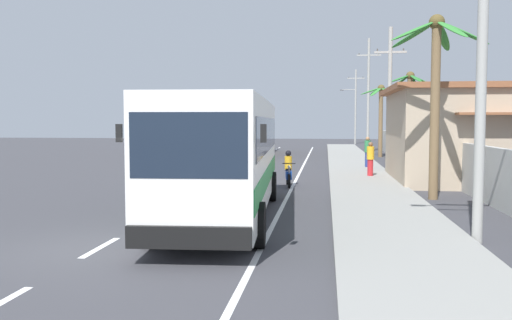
{
  "coord_description": "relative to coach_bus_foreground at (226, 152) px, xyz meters",
  "views": [
    {
      "loc": [
        5.0,
        -11.63,
        2.82
      ],
      "look_at": [
        2.98,
        4.36,
        1.7
      ],
      "focal_mm": 38.73,
      "sensor_mm": 36.0,
      "label": 1
    }
  ],
  "objects": [
    {
      "name": "ground_plane",
      "position": [
        -2.07,
        -4.39,
        -1.93
      ],
      "size": [
        160.0,
        160.0,
        0.0
      ],
      "primitive_type": "plane",
      "color": "#3A3A3F"
    },
    {
      "name": "utility_pole_mid",
      "position": [
        6.54,
        16.39,
        2.31
      ],
      "size": [
        1.82,
        0.24,
        8.19
      ],
      "color": "#9E9E99",
      "rests_on": "ground"
    },
    {
      "name": "utility_pole_nearest",
      "position": [
        6.39,
        -2.77,
        2.75
      ],
      "size": [
        3.07,
        0.24,
        8.78
      ],
      "color": "#9E9E99",
      "rests_on": "ground"
    },
    {
      "name": "motorcycle_beside_bus",
      "position": [
        1.33,
        7.99,
        -1.29
      ],
      "size": [
        0.56,
        1.96,
        1.57
      ],
      "color": "black",
      "rests_on": "ground"
    },
    {
      "name": "palm_second",
      "position": [
        6.83,
        4.55,
        2.6
      ],
      "size": [
        3.61,
        3.54,
        6.64
      ],
      "color": "brown",
      "rests_on": "ground"
    },
    {
      "name": "sidewalk_kerb",
      "position": [
        4.73,
        5.61,
        -1.86
      ],
      "size": [
        3.2,
        90.0,
        0.14
      ],
      "primitive_type": "cube",
      "color": "gray",
      "rests_on": "ground"
    },
    {
      "name": "coach_bus_foreground",
      "position": [
        0.0,
        0.0,
        0.0
      ],
      "size": [
        3.4,
        11.65,
        3.71
      ],
      "color": "white",
      "rests_on": "ground"
    },
    {
      "name": "palm_third",
      "position": [
        7.27,
        28.84,
        2.12
      ],
      "size": [
        3.31,
        2.99,
        5.76
      ],
      "color": "brown",
      "rests_on": "ground"
    },
    {
      "name": "lane_markings",
      "position": [
        0.19,
        10.27,
        -1.93
      ],
      "size": [
        3.74,
        71.0,
        0.01
      ],
      "color": "white",
      "rests_on": "ground"
    },
    {
      "name": "pedestrian_midwalk",
      "position": [
        5.15,
        11.77,
        -0.91
      ],
      "size": [
        0.36,
        0.36,
        1.68
      ],
      "rotation": [
        0.0,
        0.0,
        2.2
      ],
      "color": "red",
      "rests_on": "sidewalk_kerb"
    },
    {
      "name": "pedestrian_near_kerb",
      "position": [
        5.4,
        17.17,
        -0.85
      ],
      "size": [
        0.36,
        0.36,
        1.8
      ],
      "rotation": [
        0.0,
        0.0,
        1.39
      ],
      "color": "navy",
      "rests_on": "sidewalk_kerb"
    },
    {
      "name": "boundary_wall",
      "position": [
        8.53,
        9.61,
        -0.95
      ],
      "size": [
        0.24,
        60.0,
        1.97
      ],
      "primitive_type": "cube",
      "color": "#B2B2AD",
      "rests_on": "ground"
    },
    {
      "name": "coach_bus_far_lane",
      "position": [
        -3.6,
        31.54,
        0.01
      ],
      "size": [
        2.96,
        12.55,
        3.72
      ],
      "color": "gold",
      "rests_on": "ground"
    },
    {
      "name": "palm_nearest",
      "position": [
        8.49,
        21.98,
        2.14
      ],
      "size": [
        3.06,
        2.99,
        6.16
      ],
      "color": "brown",
      "rests_on": "ground"
    },
    {
      "name": "utility_pole_far",
      "position": [
        6.77,
        35.55,
        3.46
      ],
      "size": [
        2.21,
        0.24,
        10.4
      ],
      "color": "#9E9E99",
      "rests_on": "ground"
    },
    {
      "name": "utility_pole_distant",
      "position": [
        6.57,
        54.71,
        3.05
      ],
      "size": [
        3.03,
        0.24,
        9.36
      ],
      "color": "#9E9E99",
      "rests_on": "ground"
    }
  ]
}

